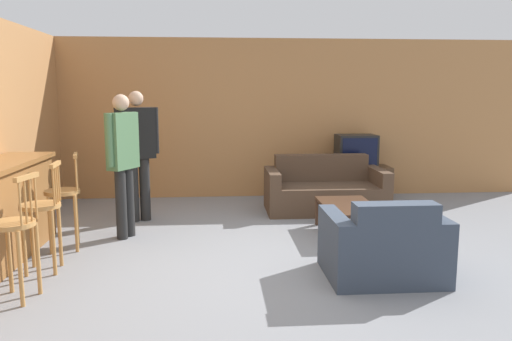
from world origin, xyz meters
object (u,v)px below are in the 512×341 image
(armchair_near, at_px, (383,248))
(bar_chair_far, at_px, (64,199))
(tv_unit, at_px, (355,183))
(person_by_window, at_px, (138,148))
(bar_chair_near, at_px, (14,234))
(couch_far, at_px, (325,191))
(coffee_table, at_px, (349,209))
(bar_chair_mid, at_px, (43,214))
(person_by_counter, at_px, (123,157))
(tv, at_px, (356,151))

(armchair_near, bearing_deg, bar_chair_far, 161.02)
(tv_unit, distance_m, person_by_window, 3.59)
(bar_chair_near, relative_size, couch_far, 0.62)
(coffee_table, bearing_deg, couch_far, 90.56)
(bar_chair_mid, distance_m, bar_chair_far, 0.68)
(tv_unit, bearing_deg, bar_chair_far, -148.61)
(bar_chair_far, distance_m, couch_far, 3.66)
(bar_chair_mid, distance_m, person_by_counter, 1.32)
(coffee_table, relative_size, tv_unit, 0.95)
(armchair_near, relative_size, coffee_table, 1.00)
(coffee_table, bearing_deg, bar_chair_far, -174.38)
(armchair_near, xyz_separation_m, person_by_counter, (-2.65, 1.54, 0.69))
(person_by_counter, bearing_deg, coffee_table, -2.24)
(person_by_window, bearing_deg, tv_unit, 19.72)
(bar_chair_near, xyz_separation_m, tv, (3.94, 3.76, 0.22))
(bar_chair_far, height_order, person_by_window, person_by_window)
(couch_far, xyz_separation_m, coffee_table, (0.01, -1.31, 0.04))
(person_by_counter, bearing_deg, bar_chair_near, -107.83)
(tv, bearing_deg, bar_chair_near, -136.27)
(bar_chair_mid, height_order, tv, bar_chair_mid)
(coffee_table, bearing_deg, tv, 72.32)
(armchair_near, distance_m, tv_unit, 3.58)
(tv_unit, height_order, person_by_counter, person_by_counter)
(couch_far, height_order, person_by_window, person_by_window)
(bar_chair_far, height_order, armchair_near, bar_chair_far)
(armchair_near, xyz_separation_m, tv_unit, (0.71, 3.51, -0.02))
(bar_chair_mid, relative_size, armchair_near, 1.01)
(bar_chair_far, bearing_deg, armchair_near, -18.98)
(bar_chair_far, bearing_deg, person_by_window, 62.74)
(armchair_near, xyz_separation_m, coffee_table, (0.05, 1.43, 0.04))
(tv, xyz_separation_m, person_by_window, (-3.31, -1.18, 0.20))
(coffee_table, height_order, person_by_window, person_by_window)
(bar_chair_near, distance_m, bar_chair_mid, 0.68)
(couch_far, distance_m, tv, 1.14)
(person_by_window, bearing_deg, bar_chair_mid, -108.24)
(tv_unit, bearing_deg, bar_chair_near, -136.25)
(bar_chair_mid, height_order, bar_chair_far, same)
(armchair_near, xyz_separation_m, tv, (0.71, 3.51, 0.51))
(coffee_table, relative_size, person_by_window, 0.61)
(bar_chair_mid, bearing_deg, bar_chair_near, -90.02)
(bar_chair_far, bearing_deg, bar_chair_near, -89.99)
(couch_far, bearing_deg, armchair_near, -90.72)
(armchair_near, bearing_deg, coffee_table, 88.12)
(person_by_counter, bearing_deg, bar_chair_mid, -117.42)
(bar_chair_near, height_order, bar_chair_far, same)
(armchair_near, bearing_deg, tv_unit, 78.58)
(coffee_table, distance_m, tv, 2.23)
(bar_chair_far, height_order, coffee_table, bar_chair_far)
(armchair_near, height_order, tv_unit, armchair_near)
(bar_chair_near, distance_m, tv_unit, 5.46)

